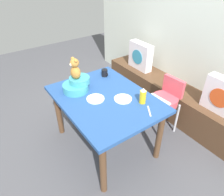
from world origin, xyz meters
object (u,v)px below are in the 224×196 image
object	(u,v)px
highchair	(165,99)
dinner_plate_near	(95,99)
ketchup_bottle	(143,96)
infant_seat_teal	(77,85)
coffee_mug	(105,73)
pillow_floral_right	(223,96)
dining_table	(105,105)
dinner_plate_far	(123,99)
pillow_floral_left	(140,56)
teddy_bear	(75,69)

from	to	relation	value
highchair	dinner_plate_near	bearing A→B (deg)	-105.84
ketchup_bottle	highchair	bearing A→B (deg)	100.40
infant_seat_teal	ketchup_bottle	xyz separation A→B (m)	(0.63, 0.46, 0.02)
highchair	coffee_mug	world-z (taller)	coffee_mug
highchair	coffee_mug	distance (m)	0.87
pillow_floral_right	dinner_plate_near	world-z (taller)	pillow_floral_right
highchair	dinner_plate_near	xyz separation A→B (m)	(-0.25, -0.90, 0.22)
infant_seat_teal	coffee_mug	size ratio (longest dim) A/B	2.75
pillow_floral_right	infant_seat_teal	size ratio (longest dim) A/B	1.33
highchair	pillow_floral_right	bearing A→B (deg)	40.25
ketchup_bottle	dining_table	bearing A→B (deg)	-139.45
dinner_plate_far	pillow_floral_right	bearing A→B (deg)	61.93
ketchup_bottle	pillow_floral_right	bearing A→B (deg)	66.94
pillow_floral_left	coffee_mug	size ratio (longest dim) A/B	3.67
dinner_plate_near	pillow_floral_right	bearing A→B (deg)	60.41
dinner_plate_near	dinner_plate_far	size ratio (longest dim) A/B	1.00
coffee_mug	dinner_plate_near	size ratio (longest dim) A/B	0.60
highchair	dinner_plate_far	world-z (taller)	highchair
pillow_floral_right	dining_table	size ratio (longest dim) A/B	0.35
pillow_floral_left	highchair	distance (m)	1.07
pillow_floral_right	ketchup_bottle	distance (m)	1.02
pillow_floral_left	infant_seat_teal	xyz separation A→B (m)	(0.43, -1.39, 0.13)
ketchup_bottle	dinner_plate_near	bearing A→B (deg)	-132.46
teddy_bear	pillow_floral_left	bearing A→B (deg)	107.29
dining_table	infant_seat_teal	distance (m)	0.40
dining_table	highchair	world-z (taller)	highchair
pillow_floral_left	pillow_floral_right	world-z (taller)	same
ketchup_bottle	teddy_bear	bearing A→B (deg)	-144.20
dining_table	infant_seat_teal	world-z (taller)	infant_seat_teal
pillow_floral_left	dinner_plate_far	xyz separation A→B (m)	(0.90, -1.06, 0.07)
infant_seat_teal	teddy_bear	bearing A→B (deg)	-90.00
highchair	dinner_plate_near	distance (m)	0.96
dinner_plate_near	dining_table	bearing A→B (deg)	75.54
pillow_floral_left	pillow_floral_right	size ratio (longest dim) A/B	1.00
pillow_floral_left	dinner_plate_near	world-z (taller)	pillow_floral_left
highchair	infant_seat_teal	distance (m)	1.15
coffee_mug	dinner_plate_far	distance (m)	0.59
infant_seat_teal	pillow_floral_right	bearing A→B (deg)	53.41
dinner_plate_far	ketchup_bottle	bearing A→B (deg)	37.78
coffee_mug	dinner_plate_far	xyz separation A→B (m)	(0.57, -0.13, -0.04)
highchair	coffee_mug	size ratio (longest dim) A/B	6.58
dinner_plate_near	teddy_bear	bearing A→B (deg)	-165.09
pillow_floral_right	infant_seat_teal	world-z (taller)	same
dinner_plate_near	ketchup_bottle	bearing A→B (deg)	47.54
pillow_floral_right	infant_seat_teal	bearing A→B (deg)	-126.59
highchair	coffee_mug	bearing A→B (deg)	-141.48
pillow_floral_right	highchair	xyz separation A→B (m)	(-0.49, -0.42, -0.16)
pillow_floral_left	dinner_plate_far	world-z (taller)	pillow_floral_left
dinner_plate_far	highchair	bearing A→B (deg)	83.28
infant_seat_teal	dinner_plate_near	distance (m)	0.30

